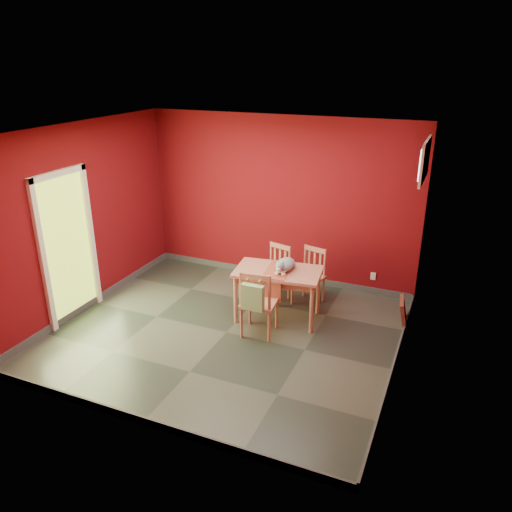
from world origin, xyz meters
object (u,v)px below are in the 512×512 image
at_px(chair_far_left, 275,272).
at_px(cat, 285,262).
at_px(tote_bag, 253,297).
at_px(chair_near, 258,302).
at_px(dining_table, 278,276).
at_px(chair_far_right, 310,276).
at_px(picture_frame, 403,313).

xyz_separation_m(chair_far_left, cat, (0.34, -0.52, 0.42)).
bearing_deg(tote_bag, chair_near, 94.05).
height_order(dining_table, chair_near, chair_near).
bearing_deg(chair_far_right, picture_frame, -7.93).
xyz_separation_m(chair_far_right, tote_bag, (-0.33, -1.42, 0.23)).
bearing_deg(dining_table, chair_far_left, 114.67).
distance_m(dining_table, cat, 0.23).
bearing_deg(chair_near, chair_far_left, 99.45).
height_order(tote_bag, picture_frame, tote_bag).
bearing_deg(chair_far_left, chair_near, -80.55).
bearing_deg(chair_far_left, picture_frame, -2.89).
relative_size(chair_far_left, tote_bag, 2.08).
bearing_deg(cat, chair_far_right, 83.55).
height_order(dining_table, chair_far_right, chair_far_right).
height_order(chair_near, picture_frame, chair_near).
xyz_separation_m(chair_far_left, tote_bag, (0.20, -1.32, 0.22)).
distance_m(chair_far_left, cat, 0.75).
distance_m(tote_bag, cat, 0.84).
bearing_deg(dining_table, chair_near, -97.76).
height_order(dining_table, cat, cat).
distance_m(chair_far_left, chair_near, 1.11).
distance_m(chair_far_right, tote_bag, 1.47).
relative_size(tote_bag, cat, 0.87).
bearing_deg(picture_frame, dining_table, -164.91).
height_order(chair_far_right, chair_near, chair_near).
bearing_deg(picture_frame, cat, -165.30).
bearing_deg(chair_near, tote_bag, -85.95).
bearing_deg(tote_bag, chair_far_left, 98.54).
bearing_deg(chair_far_right, chair_far_left, -169.16).
relative_size(chair_far_left, chair_near, 0.90).
bearing_deg(picture_frame, tote_bag, -145.17).
distance_m(dining_table, picture_frame, 1.81).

